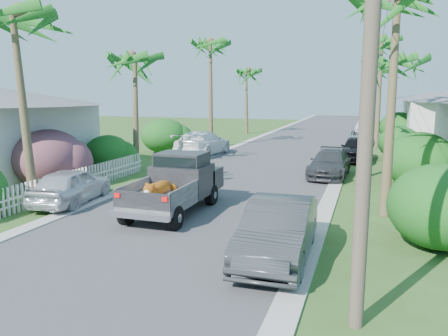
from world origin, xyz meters
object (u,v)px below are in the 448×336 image
(parked_car_rd, at_px, (361,137))
(palm_r_b, at_px, (393,58))
(parked_car_rf, at_px, (357,149))
(palm_r_c, at_px, (382,40))
(parked_car_ln, at_px, (71,186))
(palm_l_d, at_px, (247,70))
(utility_pole_a, at_px, (370,67))
(utility_pole_c, at_px, (371,88))
(palm_l_c, at_px, (210,42))
(palm_l_a, at_px, (16,12))
(utility_pole_b, at_px, (371,84))
(palm_r_d, at_px, (381,68))
(pickup_truck, at_px, (179,182))
(parked_car_rm, at_px, (330,164))
(palm_l_b, at_px, (134,56))
(parked_car_rn, at_px, (278,230))
(parked_car_lf, at_px, (203,143))
(utility_pole_d, at_px, (371,89))

(parked_car_rd, bearing_deg, palm_r_b, -86.58)
(parked_car_rf, relative_size, palm_r_c, 0.47)
(parked_car_ln, xyz_separation_m, palm_l_d, (-1.50, 30.16, 5.75))
(utility_pole_a, distance_m, utility_pole_c, 30.00)
(utility_pole_c, bearing_deg, palm_l_c, -152.65)
(palm_l_a, xyz_separation_m, utility_pole_b, (11.80, 10.00, -2.33))
(palm_l_a, distance_m, palm_l_d, 31.01)
(palm_l_d, distance_m, palm_r_b, 23.08)
(utility_pole_a, bearing_deg, utility_pole_b, 90.00)
(palm_r_c, xyz_separation_m, utility_pole_a, (-0.60, -28.00, -3.51))
(parked_car_rd, relative_size, utility_pole_c, 0.49)
(palm_l_a, height_order, palm_r_d, palm_l_a)
(pickup_truck, bearing_deg, parked_car_rf, 67.80)
(palm_r_d, bearing_deg, palm_l_d, -155.22)
(parked_car_rm, distance_m, palm_l_a, 15.22)
(utility_pole_b, bearing_deg, parked_car_rf, 96.77)
(pickup_truck, xyz_separation_m, utility_pole_a, (6.33, -6.32, 3.59))
(parked_car_ln, bearing_deg, palm_l_a, 27.34)
(palm_l_b, relative_size, utility_pole_b, 0.82)
(palm_l_a, bearing_deg, utility_pole_b, 40.28)
(parked_car_rm, xyz_separation_m, utility_pole_a, (1.76, -14.55, 3.95))
(parked_car_rn, xyz_separation_m, utility_pole_b, (2.00, 12.23, 3.85))
(parked_car_lf, bearing_deg, utility_pole_b, 158.88)
(parked_car_rd, relative_size, palm_r_d, 0.55)
(palm_l_c, bearing_deg, utility_pole_c, 27.35)
(parked_car_rn, distance_m, parked_car_rd, 26.73)
(palm_l_a, distance_m, utility_pole_c, 27.74)
(palm_r_b, bearing_deg, utility_pole_c, 94.40)
(utility_pole_b, bearing_deg, parked_car_ln, -139.16)
(pickup_truck, distance_m, utility_pole_a, 9.64)
(pickup_truck, height_order, utility_pole_b, utility_pole_b)
(parked_car_rn, height_order, parked_car_rf, parked_car_rf)
(parked_car_rf, height_order, utility_pole_b, utility_pole_b)
(parked_car_rm, relative_size, parked_car_rf, 1.01)
(parked_car_rm, xyz_separation_m, palm_l_d, (-10.34, 21.45, 5.79))
(parked_car_rd, distance_m, parked_car_ln, 25.66)
(parked_car_rm, distance_m, palm_l_b, 11.99)
(parked_car_rd, xyz_separation_m, utility_pole_d, (0.60, 15.53, 3.99))
(parked_car_rd, distance_m, palm_r_c, 7.74)
(parked_car_rd, height_order, palm_r_b, palm_r_b)
(pickup_truck, relative_size, palm_r_d, 0.64)
(utility_pole_b, height_order, utility_pole_c, same)
(parked_car_ln, height_order, palm_l_b, palm_l_b)
(palm_l_c, relative_size, palm_r_c, 0.98)
(utility_pole_b, bearing_deg, palm_l_a, -139.72)
(parked_car_lf, xyz_separation_m, palm_l_b, (-1.80, -5.65, 5.33))
(pickup_truck, bearing_deg, parked_car_rd, 76.09)
(palm_r_d, bearing_deg, utility_pole_c, -94.29)
(palm_l_b, height_order, palm_r_d, palm_r_d)
(parked_car_rd, bearing_deg, utility_pole_c, 37.66)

